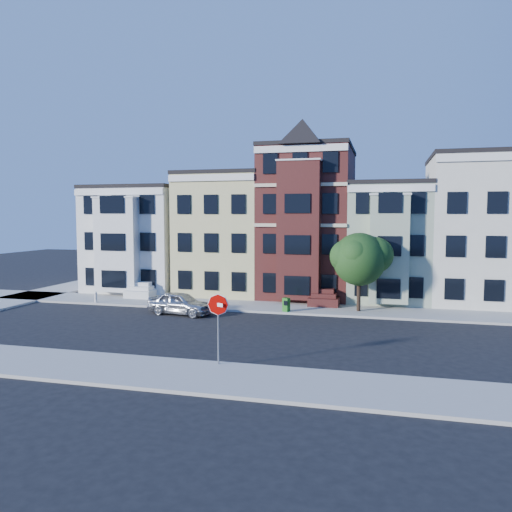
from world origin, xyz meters
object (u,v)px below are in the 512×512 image
(parked_car, at_px, (180,303))
(newspaper_box, at_px, (286,305))
(street_tree, at_px, (359,263))
(fire_hydrant, at_px, (96,298))
(stop_sign, at_px, (218,325))

(parked_car, relative_size, newspaper_box, 4.87)
(street_tree, bearing_deg, newspaper_box, -163.43)
(newspaper_box, relative_size, fire_hydrant, 1.45)
(parked_car, xyz_separation_m, newspaper_box, (6.92, 2.09, -0.16))
(fire_hydrant, height_order, stop_sign, stop_sign)
(street_tree, distance_m, parked_car, 12.53)
(parked_car, distance_m, fire_hydrant, 8.04)
(fire_hydrant, bearing_deg, street_tree, 4.35)
(street_tree, relative_size, stop_sign, 1.88)
(parked_car, distance_m, stop_sign, 12.46)
(newspaper_box, relative_size, stop_sign, 0.26)
(street_tree, relative_size, parked_car, 1.47)
(newspaper_box, bearing_deg, stop_sign, -69.63)
(newspaper_box, xyz_separation_m, fire_hydrant, (-14.69, -0.05, -0.15))
(fire_hydrant, relative_size, stop_sign, 0.18)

